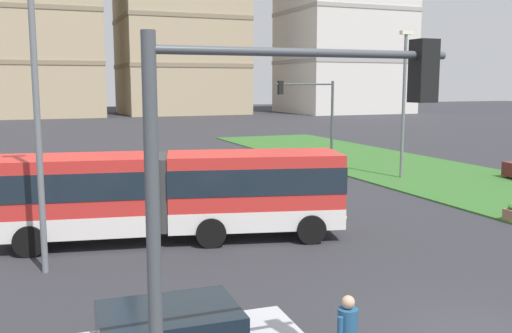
{
  "coord_description": "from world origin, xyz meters",
  "views": [
    {
      "loc": [
        -8.7,
        -9.13,
        5.41
      ],
      "look_at": [
        -0.58,
        11.45,
        2.2
      ],
      "focal_mm": 40.3,
      "sensor_mm": 36.0,
      "label": 1
    }
  ],
  "objects_px": {
    "streetlight_median": "(404,98)",
    "articulated_bus": "(173,193)",
    "traffic_light_near_left": "(260,195)",
    "traffic_light_far_right": "(313,109)",
    "apartment_tower_eastcentre": "(344,14)",
    "streetlight_left": "(37,108)"
  },
  "relations": [
    {
      "from": "streetlight_median",
      "to": "articulated_bus",
      "type": "bearing_deg",
      "value": -152.42
    },
    {
      "from": "traffic_light_near_left",
      "to": "traffic_light_far_right",
      "type": "relative_size",
      "value": 1.07
    },
    {
      "from": "traffic_light_far_right",
      "to": "apartment_tower_eastcentre",
      "type": "xyz_separation_m",
      "value": [
        38.87,
        63.84,
        14.1
      ]
    },
    {
      "from": "streetlight_left",
      "to": "apartment_tower_eastcentre",
      "type": "distance_m",
      "value": 96.07
    },
    {
      "from": "articulated_bus",
      "to": "streetlight_median",
      "type": "distance_m",
      "value": 17.34
    },
    {
      "from": "traffic_light_near_left",
      "to": "apartment_tower_eastcentre",
      "type": "distance_m",
      "value": 104.08
    },
    {
      "from": "traffic_light_near_left",
      "to": "streetlight_median",
      "type": "distance_m",
      "value": 27.09
    },
    {
      "from": "streetlight_median",
      "to": "apartment_tower_eastcentre",
      "type": "distance_m",
      "value": 77.65
    },
    {
      "from": "articulated_bus",
      "to": "streetlight_left",
      "type": "xyz_separation_m",
      "value": [
        -4.28,
        -2.08,
        3.09
      ]
    },
    {
      "from": "traffic_light_far_right",
      "to": "articulated_bus",
      "type": "bearing_deg",
      "value": -134.0
    },
    {
      "from": "traffic_light_near_left",
      "to": "streetlight_left",
      "type": "height_order",
      "value": "streetlight_left"
    },
    {
      "from": "streetlight_median",
      "to": "apartment_tower_eastcentre",
      "type": "height_order",
      "value": "apartment_tower_eastcentre"
    },
    {
      "from": "traffic_light_near_left",
      "to": "articulated_bus",
      "type": "bearing_deg",
      "value": 81.26
    },
    {
      "from": "articulated_bus",
      "to": "traffic_light_near_left",
      "type": "height_order",
      "value": "traffic_light_near_left"
    },
    {
      "from": "streetlight_median",
      "to": "traffic_light_far_right",
      "type": "bearing_deg",
      "value": 131.77
    },
    {
      "from": "traffic_light_near_left",
      "to": "traffic_light_far_right",
      "type": "distance_m",
      "value": 28.44
    },
    {
      "from": "articulated_bus",
      "to": "streetlight_left",
      "type": "height_order",
      "value": "streetlight_left"
    },
    {
      "from": "articulated_bus",
      "to": "traffic_light_far_right",
      "type": "xyz_separation_m",
      "value": [
        11.54,
        11.95,
        2.2
      ]
    },
    {
      "from": "articulated_bus",
      "to": "streetlight_left",
      "type": "relative_size",
      "value": 1.4
    },
    {
      "from": "traffic_light_near_left",
      "to": "streetlight_left",
      "type": "xyz_separation_m",
      "value": [
        -2.27,
        10.97,
        0.63
      ]
    },
    {
      "from": "apartment_tower_eastcentre",
      "to": "traffic_light_near_left",
      "type": "bearing_deg",
      "value": -120.54
    },
    {
      "from": "traffic_light_far_right",
      "to": "apartment_tower_eastcentre",
      "type": "distance_m",
      "value": 76.06
    }
  ]
}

